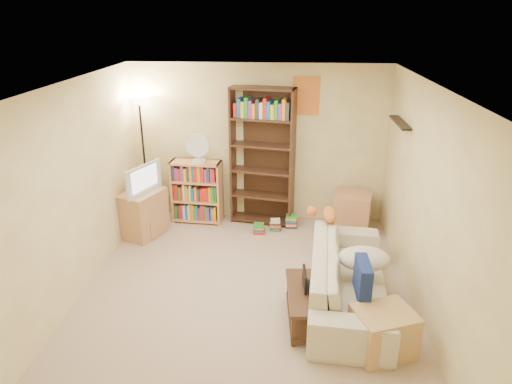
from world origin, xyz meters
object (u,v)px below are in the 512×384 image
tv_stand (143,213)px  short_bookshelf (197,192)px  laptop (316,288)px  side_table (352,212)px  coffee_table (311,302)px  end_cabinet (383,332)px  tabby_cat (326,214)px  floor_lamp (141,123)px  sofa (349,277)px  tall_bookshelf (262,154)px  desk_fan (198,148)px  television (140,178)px  mug (321,300)px

tv_stand → short_bookshelf: size_ratio=0.69×
laptop → side_table: size_ratio=0.52×
coffee_table → end_cabinet: 0.82m
tabby_cat → floor_lamp: floor_lamp is taller
sofa → tall_bookshelf: size_ratio=1.05×
desk_fan → tabby_cat: bearing=-31.2°
tv_stand → short_bookshelf: 0.92m
desk_fan → laptop: bearing=-54.3°
television → coffee_table: bearing=-106.2°
tabby_cat → television: (-2.69, 0.66, 0.18)m
sofa → coffee_table: sofa is taller
television → short_bookshelf: bearing=-30.9°
television → desk_fan: size_ratio=1.58×
tv_stand → end_cabinet: bearing=-14.7°
sofa → tv_stand: bearing=66.9°
laptop → television: television is taller
coffee_table → side_table: bearing=68.9°
mug → tall_bookshelf: tall_bookshelf is taller
mug → tall_bookshelf: 2.97m
tall_bookshelf → floor_lamp: size_ratio=1.08×
tabby_cat → laptop: (-0.18, -1.25, -0.32)m
tv_stand → side_table: 3.22m
coffee_table → desk_fan: size_ratio=2.03×
sofa → floor_lamp: 3.90m
coffee_table → television: 3.21m
tabby_cat → desk_fan: 2.29m
tabby_cat → desk_fan: bearing=148.8°
desk_fan → end_cabinet: 3.86m
mug → short_bookshelf: (-1.81, 2.74, 0.06)m
television → tall_bookshelf: (1.77, 0.59, 0.23)m
tabby_cat → television: television is taller
television → side_table: (3.19, 0.38, -0.61)m
tabby_cat → desk_fan: (-1.91, 1.16, 0.52)m
mug → short_bookshelf: 3.29m
floor_lamp → tall_bookshelf: bearing=0.0°
mug → side_table: (0.65, 2.58, -0.14)m
coffee_table → television: bearing=137.9°
sofa → end_cabinet: bearing=-159.0°
end_cabinet → side_table: bearing=89.3°
laptop → mug: (0.03, -0.29, 0.04)m
tabby_cat → tall_bookshelf: 1.60m
short_bookshelf → side_table: bearing=1.0°
desk_fan → side_table: size_ratio=0.75×
coffee_table → tv_stand: tv_stand is taller
tabby_cat → end_cabinet: (0.47, -1.72, -0.50)m
tall_bookshelf → short_bookshelf: bearing=-166.8°
tabby_cat → short_bookshelf: short_bookshelf is taller
mug → tv_stand: 3.36m
laptop → desk_fan: 3.08m
television → desk_fan: bearing=-35.3°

